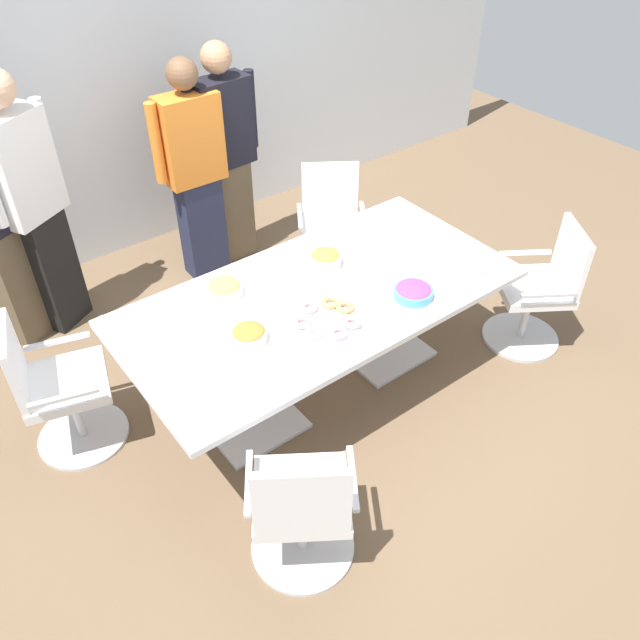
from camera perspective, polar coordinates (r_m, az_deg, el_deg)
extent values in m
cube|color=brown|center=(4.35, 0.00, -5.66)|extent=(10.00, 10.00, 0.01)
cube|color=silver|center=(5.45, -16.55, 20.06)|extent=(8.00, 0.10, 2.80)
cube|color=silver|center=(3.86, 0.00, 2.06)|extent=(2.40, 1.20, 0.04)
cube|color=silver|center=(4.13, -6.15, -8.74)|extent=(0.56, 0.56, 0.02)
cylinder|color=silver|center=(3.87, -6.51, -5.22)|extent=(0.09, 0.09, 0.69)
cube|color=silver|center=(4.60, 5.46, -2.53)|extent=(0.56, 0.56, 0.02)
cylinder|color=silver|center=(4.37, 5.74, 0.95)|extent=(0.09, 0.09, 0.69)
cylinder|color=silver|center=(4.89, 17.30, -1.43)|extent=(0.75, 0.75, 0.02)
cylinder|color=silver|center=(4.76, 17.79, 0.53)|extent=(0.05, 0.05, 0.41)
cube|color=white|center=(4.63, 18.35, 2.77)|extent=(0.64, 0.64, 0.06)
cube|color=white|center=(4.58, 21.42, 5.24)|extent=(0.27, 0.39, 0.42)
cube|color=silver|center=(4.38, 19.65, 2.11)|extent=(0.32, 0.23, 0.02)
cube|color=silver|center=(4.75, 17.74, 5.71)|extent=(0.32, 0.23, 0.02)
cylinder|color=silver|center=(5.27, 0.98, 3.92)|extent=(0.75, 0.75, 0.02)
cylinder|color=silver|center=(5.15, 1.01, 5.86)|extent=(0.05, 0.05, 0.41)
cube|color=white|center=(5.02, 1.04, 8.08)|extent=(0.64, 0.64, 0.06)
cube|color=white|center=(5.08, 0.89, 11.62)|extent=(0.39, 0.28, 0.42)
cube|color=silver|center=(4.98, 3.90, 9.33)|extent=(0.23, 0.32, 0.02)
cube|color=silver|center=(4.95, -1.81, 9.17)|extent=(0.23, 0.32, 0.02)
cylinder|color=silver|center=(4.28, -20.19, -9.54)|extent=(0.67, 0.67, 0.02)
cylinder|color=silver|center=(4.12, -20.85, -7.56)|extent=(0.05, 0.05, 0.41)
cube|color=white|center=(3.97, -21.61, -5.25)|extent=(0.57, 0.57, 0.06)
cube|color=white|center=(3.84, -25.49, -3.38)|extent=(0.16, 0.43, 0.42)
cube|color=silver|center=(4.08, -22.26, -1.76)|extent=(0.36, 0.13, 0.02)
cube|color=silver|center=(3.71, -21.77, -6.43)|extent=(0.36, 0.13, 0.02)
cylinder|color=silver|center=(3.58, -1.53, -19.43)|extent=(0.75, 0.75, 0.02)
cylinder|color=silver|center=(3.40, -1.59, -17.56)|extent=(0.05, 0.05, 0.41)
cube|color=white|center=(3.20, -1.67, -15.29)|extent=(0.64, 0.64, 0.06)
cube|color=white|center=(2.89, -1.63, -15.94)|extent=(0.38, 0.28, 0.42)
cube|color=silver|center=(3.11, -6.36, -14.13)|extent=(0.23, 0.32, 0.02)
cube|color=silver|center=(3.12, 2.93, -13.80)|extent=(0.23, 0.32, 0.02)
cube|color=brown|center=(4.93, -25.15, 2.91)|extent=(0.37, 0.32, 0.87)
cylinder|color=black|center=(4.68, -25.55, 12.70)|extent=(0.11, 0.11, 0.62)
cube|color=black|center=(4.96, -22.58, 4.10)|extent=(0.38, 0.33, 0.89)
cube|color=white|center=(4.59, -25.05, 12.17)|extent=(0.49, 0.41, 0.70)
cylinder|color=white|center=(4.74, -23.01, 14.04)|extent=(0.11, 0.11, 0.63)
cube|color=#232842|center=(5.23, -10.38, 8.14)|extent=(0.32, 0.20, 0.82)
cube|color=orange|center=(4.90, -11.40, 15.47)|extent=(0.44, 0.23, 0.65)
sphere|color=brown|center=(4.74, -12.15, 20.59)|extent=(0.22, 0.22, 0.22)
cylinder|color=orange|center=(4.99, -8.66, 16.66)|extent=(0.08, 0.08, 0.58)
cylinder|color=orange|center=(4.79, -14.32, 14.89)|extent=(0.08, 0.08, 0.58)
cube|color=brown|center=(5.40, -7.88, 9.57)|extent=(0.33, 0.22, 0.84)
cube|color=black|center=(5.07, -8.65, 16.91)|extent=(0.45, 0.25, 0.66)
sphere|color=tan|center=(4.91, -9.22, 22.01)|extent=(0.23, 0.23, 0.23)
cylinder|color=black|center=(5.19, -6.16, 18.07)|extent=(0.09, 0.09, 0.60)
cylinder|color=black|center=(4.93, -11.32, 16.37)|extent=(0.09, 0.09, 0.60)
cylinder|color=#4C9EC6|center=(3.85, 8.26, 2.40)|extent=(0.24, 0.24, 0.06)
ellipsoid|color=#9E3D8E|center=(3.84, 8.30, 2.73)|extent=(0.21, 0.21, 0.05)
cylinder|color=white|center=(3.88, -8.45, 2.67)|extent=(0.22, 0.22, 0.06)
ellipsoid|color=tan|center=(3.86, -8.49, 3.03)|extent=(0.19, 0.19, 0.05)
cylinder|color=beige|center=(4.08, 0.50, 5.37)|extent=(0.20, 0.20, 0.07)
ellipsoid|color=yellow|center=(4.06, 0.50, 5.79)|extent=(0.18, 0.18, 0.06)
cylinder|color=beige|center=(3.53, -6.32, -1.37)|extent=(0.20, 0.20, 0.06)
ellipsoid|color=#AD702D|center=(3.51, -6.35, -1.02)|extent=(0.18, 0.18, 0.05)
cylinder|color=white|center=(3.64, 0.65, -0.09)|extent=(0.38, 0.38, 0.01)
torus|color=tan|center=(3.71, 2.26, 1.14)|extent=(0.11, 0.11, 0.03)
torus|color=tan|center=(3.74, 0.93, 1.56)|extent=(0.11, 0.11, 0.03)
torus|color=pink|center=(3.71, -0.97, 1.16)|extent=(0.11, 0.11, 0.03)
torus|color=pink|center=(3.60, -1.56, -0.21)|extent=(0.11, 0.11, 0.03)
torus|color=white|center=(3.53, -0.45, -1.13)|extent=(0.11, 0.11, 0.03)
torus|color=pink|center=(3.53, 1.67, -1.17)|extent=(0.11, 0.11, 0.03)
torus|color=pink|center=(3.60, 2.86, -0.24)|extent=(0.11, 0.11, 0.03)
cylinder|color=white|center=(4.15, 12.67, 4.33)|extent=(0.23, 0.23, 0.01)
cylinder|color=silver|center=(4.14, 12.68, 4.40)|extent=(0.23, 0.23, 0.01)
cylinder|color=white|center=(4.14, 12.70, 4.47)|extent=(0.23, 0.23, 0.01)
cylinder|color=silver|center=(4.14, 12.71, 4.54)|extent=(0.23, 0.23, 0.01)
cylinder|color=white|center=(4.13, 12.72, 4.60)|extent=(0.23, 0.23, 0.01)
cube|color=white|center=(4.37, 4.20, 7.65)|extent=(0.18, 0.18, 0.06)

